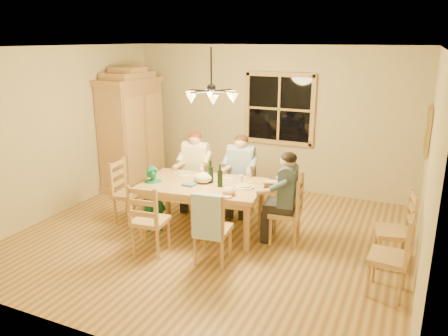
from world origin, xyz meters
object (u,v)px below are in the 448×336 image
at_px(wine_bottle_a, 211,172).
at_px(chair_near_right, 213,240).
at_px(chair_spare_front, 387,269).
at_px(wine_bottle_b, 220,176).
at_px(chair_near_left, 151,231).
at_px(adult_slate_man, 286,186).
at_px(chair_far_left, 196,191).
at_px(dining_table, 203,190).
at_px(chair_end_right, 285,222).
at_px(armoire, 132,133).
at_px(chair_end_left, 130,203).
at_px(chandelier, 211,95).
at_px(child, 154,199).
at_px(chair_spare_back, 392,243).
at_px(adult_plaid_man, 241,165).
at_px(chair_far_right, 240,196).
at_px(adult_woman, 195,161).

bearing_deg(wine_bottle_a, chair_near_right, -62.94).
bearing_deg(chair_spare_front, wine_bottle_b, 79.06).
distance_m(chair_near_left, adult_slate_man, 1.96).
height_order(chair_far_left, wine_bottle_b, wine_bottle_b).
height_order(dining_table, chair_near_left, chair_near_left).
distance_m(chair_near_left, chair_end_right, 1.88).
bearing_deg(chair_far_left, armoire, -25.43).
bearing_deg(chair_end_left, chair_near_right, 63.43).
relative_size(chandelier, child, 0.77).
bearing_deg(chair_spare_back, chair_spare_front, 168.19).
height_order(chair_near_right, chair_end_right, same).
height_order(dining_table, chair_far_left, chair_far_left).
height_order(chair_far_left, wine_bottle_a, wine_bottle_a).
bearing_deg(chair_end_right, armoire, 63.98).
distance_m(dining_table, chair_near_right, 1.02).
bearing_deg(child, chair_far_left, 46.95).
bearing_deg(chandelier, chair_end_left, -179.33).
xyz_separation_m(dining_table, chair_spare_front, (2.66, -0.66, -0.36)).
relative_size(chair_near_left, wine_bottle_a, 3.00).
bearing_deg(chair_end_left, wine_bottle_b, 87.72).
xyz_separation_m(adult_plaid_man, child, (-0.93, -1.15, -0.34)).
bearing_deg(chair_end_left, armoire, -153.31).
bearing_deg(chandelier, chair_far_left, 129.57).
height_order(chair_far_right, wine_bottle_b, wine_bottle_b).
relative_size(armoire, adult_slate_man, 2.63).
distance_m(chair_near_left, adult_plaid_man, 1.94).
xyz_separation_m(chair_far_left, child, (-0.15, -1.06, 0.20)).
height_order(chair_near_left, chair_end_left, same).
relative_size(wine_bottle_b, child, 0.33).
relative_size(chair_near_left, adult_woman, 1.13).
distance_m(armoire, chair_end_right, 3.73).
height_order(chair_end_left, adult_woman, adult_woman).
bearing_deg(chair_near_right, wine_bottle_a, 110.60).
xyz_separation_m(dining_table, child, (-0.68, -0.27, -0.16)).
bearing_deg(chair_far_left, chair_end_right, 153.43).
bearing_deg(chair_near_left, adult_woman, 90.00).
bearing_deg(chair_end_right, adult_plaid_man, 46.64).
bearing_deg(chandelier, chair_far_right, 87.90).
xyz_separation_m(chandelier, adult_slate_man, (1.02, 0.26, -1.24)).
bearing_deg(chair_end_left, chandelier, 84.22).
relative_size(chair_end_left, chair_end_right, 1.00).
height_order(chair_near_right, adult_plaid_man, adult_plaid_man).
distance_m(chair_far_left, child, 1.09).
bearing_deg(chair_spare_back, adult_woman, 65.74).
distance_m(chair_end_left, child, 0.60).
xyz_separation_m(chair_end_left, adult_woman, (0.69, 0.92, 0.54)).
distance_m(chandelier, chair_near_right, 1.92).
xyz_separation_m(wine_bottle_a, wine_bottle_b, (0.20, -0.11, 0.00)).
distance_m(chair_near_left, chair_end_left, 1.16).
height_order(dining_table, chair_spare_front, chair_spare_front).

